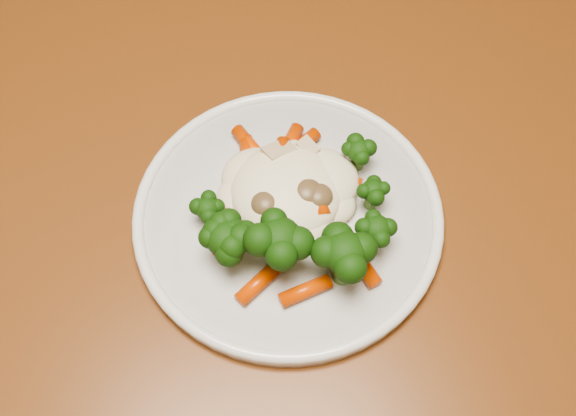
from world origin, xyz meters
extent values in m
plane|color=brown|center=(0.00, 0.00, 0.00)|extent=(3.00, 3.00, 0.00)
cube|color=brown|center=(0.28, -0.30, 0.73)|extent=(1.18, 0.89, 0.04)
cube|color=brown|center=(0.71, 0.08, 0.35)|extent=(0.07, 0.07, 0.71)
cylinder|color=white|center=(0.41, -0.36, 0.76)|extent=(0.25, 0.25, 0.01)
ellipsoid|color=#FFF1CB|center=(0.41, -0.34, 0.78)|extent=(0.11, 0.10, 0.04)
ellipsoid|color=black|center=(0.36, -0.39, 0.78)|extent=(0.05, 0.05, 0.04)
ellipsoid|color=black|center=(0.40, -0.40, 0.79)|extent=(0.06, 0.06, 0.05)
ellipsoid|color=black|center=(0.44, -0.41, 0.79)|extent=(0.05, 0.05, 0.05)
ellipsoid|color=black|center=(0.47, -0.39, 0.78)|extent=(0.04, 0.04, 0.03)
ellipsoid|color=black|center=(0.48, -0.35, 0.78)|extent=(0.03, 0.03, 0.03)
ellipsoid|color=black|center=(0.47, -0.31, 0.78)|extent=(0.03, 0.03, 0.03)
ellipsoid|color=black|center=(0.34, -0.36, 0.78)|extent=(0.03, 0.03, 0.03)
ellipsoid|color=black|center=(0.36, -0.39, 0.78)|extent=(0.05, 0.05, 0.04)
cylinder|color=#EC4C05|center=(0.38, -0.29, 0.77)|extent=(0.03, 0.05, 0.01)
cylinder|color=#EC4C05|center=(0.41, -0.29, 0.77)|extent=(0.03, 0.05, 0.01)
cylinder|color=#EC4C05|center=(0.45, -0.32, 0.77)|extent=(0.05, 0.03, 0.01)
cylinder|color=#EC4C05|center=(0.35, -0.37, 0.77)|extent=(0.01, 0.04, 0.01)
cylinder|color=#EC4C05|center=(0.38, -0.42, 0.77)|extent=(0.04, 0.04, 0.01)
cylinder|color=#EC4C05|center=(0.41, -0.43, 0.77)|extent=(0.04, 0.03, 0.01)
cylinder|color=#EC4C05|center=(0.46, -0.41, 0.77)|extent=(0.03, 0.04, 0.01)
cylinder|color=#EC4C05|center=(0.43, -0.35, 0.78)|extent=(0.02, 0.05, 0.01)
cylinder|color=#EC4C05|center=(0.40, -0.31, 0.78)|extent=(0.02, 0.04, 0.01)
cylinder|color=#EC4C05|center=(0.38, -0.31, 0.77)|extent=(0.01, 0.05, 0.01)
cylinder|color=#EC4C05|center=(0.42, -0.29, 0.77)|extent=(0.04, 0.04, 0.01)
ellipsoid|color=brown|center=(0.42, -0.35, 0.78)|extent=(0.03, 0.03, 0.02)
ellipsoid|color=brown|center=(0.43, -0.35, 0.78)|extent=(0.02, 0.02, 0.02)
ellipsoid|color=brown|center=(0.39, -0.36, 0.78)|extent=(0.02, 0.02, 0.02)
ellipsoid|color=brown|center=(0.40, -0.38, 0.78)|extent=(0.02, 0.02, 0.02)
cube|color=tan|center=(0.40, -0.31, 0.78)|extent=(0.03, 0.03, 0.01)
cube|color=tan|center=(0.43, -0.30, 0.78)|extent=(0.02, 0.02, 0.01)
camera|label=1|loc=(0.39, -0.65, 1.27)|focal=45.00mm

